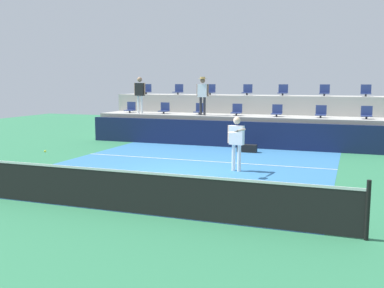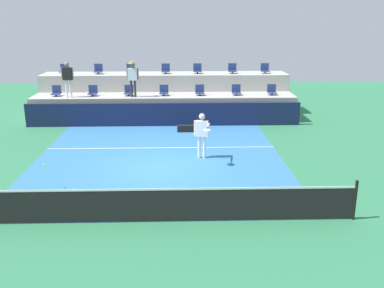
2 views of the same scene
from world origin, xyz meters
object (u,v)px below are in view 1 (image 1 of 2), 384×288
Objects in this scene: stadium_chair_upper_right at (325,91)px; tennis_player at (236,138)px; stadium_chair_upper_far_left at (147,90)px; stadium_chair_upper_center at (247,91)px; stadium_chair_lower_center at (237,111)px; spectator_with_hat at (203,92)px; stadium_chair_lower_right at (321,113)px; stadium_chair_upper_left at (178,90)px; stadium_chair_upper_mid_right at (283,91)px; stadium_chair_lower_left at (164,109)px; stadium_chair_lower_mid_right at (277,112)px; spectator_in_grey at (140,92)px; stadium_chair_lower_far_left at (131,108)px; stadium_chair_upper_far_right at (366,91)px; stadium_chair_lower_mid_left at (200,110)px; stadium_chair_lower_far_right at (367,114)px; equipment_bag at (247,148)px; tennis_ball at (45,151)px; stadium_chair_upper_mid_left at (211,90)px.

stadium_chair_upper_right reaches higher than tennis_player.
stadium_chair_upper_far_left is 5.34m from stadium_chair_upper_center.
stadium_chair_lower_center is 1.74m from spectator_with_hat.
stadium_chair_lower_right is 1.00× the size of stadium_chair_upper_left.
stadium_chair_upper_mid_right is 0.30× the size of spectator_with_hat.
stadium_chair_lower_left and stadium_chair_lower_mid_right have the same top height.
tennis_player is at bearing -75.73° from stadium_chair_lower_center.
stadium_chair_upper_center is 5.13m from spectator_in_grey.
stadium_chair_upper_far_left reaches higher than stadium_chair_lower_far_left.
stadium_chair_lower_far_left is 7.08m from stadium_chair_lower_mid_right.
stadium_chair_upper_left reaches higher than stadium_chair_lower_mid_right.
stadium_chair_upper_far_right is (1.75, 1.80, 0.85)m from stadium_chair_lower_right.
stadium_chair_upper_left is at bearing 152.87° from stadium_chair_lower_center.
stadium_chair_lower_mid_left is 0.31× the size of tennis_player.
stadium_chair_lower_left is 0.31× the size of tennis_player.
stadium_chair_upper_left is (1.79, 1.80, 0.85)m from stadium_chair_lower_far_left.
stadium_chair_lower_far_right is (3.61, 0.00, 0.00)m from stadium_chair_lower_mid_right.
stadium_chair_lower_far_left is 0.68× the size of equipment_bag.
stadium_chair_lower_left is at bearing -45.32° from stadium_chair_upper_far_left.
spectator_with_hat is (3.81, -2.18, -0.02)m from stadium_chair_upper_far_left.
tennis_ball is at bearing -101.91° from spectator_with_hat.
stadium_chair_lower_far_right is at bearing -88.94° from stadium_chair_upper_far_right.
stadium_chair_lower_mid_right is at bearing 0.00° from stadium_chair_lower_far_left.
stadium_chair_upper_left is at bearing 91.17° from tennis_ball.
stadium_chair_lower_far_left is at bearing -170.41° from stadium_chair_upper_far_right.
stadium_chair_lower_far_right reaches higher than tennis_player.
stadium_chair_lower_far_left is 10.69m from stadium_chair_lower_far_right.
stadium_chair_lower_mid_left is at bearing -26.88° from stadium_chair_upper_far_left.
tennis_player is (6.87, -6.15, -0.44)m from stadium_chair_lower_far_left.
stadium_chair_upper_left is at bearing 180.00° from stadium_chair_upper_mid_right.
stadium_chair_lower_right reaches higher than tennis_player.
stadium_chair_lower_far_right is 5.12m from equipment_bag.
stadium_chair_upper_far_left is at bearing 107.73° from spectator_in_grey.
stadium_chair_upper_mid_left reaches higher than tennis_ball.
stadium_chair_lower_far_left is 0.30× the size of spectator_with_hat.
stadium_chair_lower_left and stadium_chair_lower_right have the same top height.
equipment_bag is (1.03, -2.35, -1.31)m from stadium_chair_lower_center.
stadium_chair_upper_mid_left is (-0.07, 1.80, 0.85)m from stadium_chair_lower_mid_left.
stadium_chair_lower_center is 5.65m from stadium_chair_upper_far_left.
stadium_chair_lower_far_right is 10.02m from spectator_in_grey.
tennis_player is 8.53m from spectator_in_grey.
stadium_chair_lower_far_left is at bearing -152.77° from stadium_chair_upper_mid_left.
stadium_chair_lower_left reaches higher than tennis_ball.
stadium_chair_lower_center is 4.12m from stadium_chair_upper_right.
stadium_chair_upper_far_left is 10.65m from stadium_chair_upper_far_right.
equipment_bag is (6.33, -2.35, -1.31)m from stadium_chair_lower_far_left.
stadium_chair_lower_mid_left reaches higher than tennis_player.
spectator_with_hat is (2.03, -0.38, 0.83)m from stadium_chair_lower_left.
stadium_chair_lower_mid_left is 1.00× the size of stadium_chair_upper_left.
tennis_player is at bearing -79.21° from stadium_chair_upper_center.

